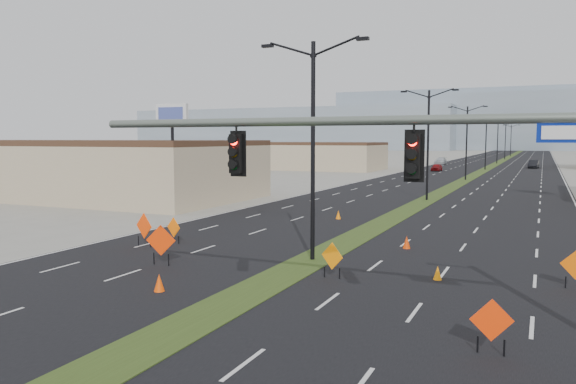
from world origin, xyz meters
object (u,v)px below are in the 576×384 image
at_px(streetlight_1, 428,141).
at_px(streetlight_5, 505,140).
at_px(construction_sign_0, 144,227).
at_px(cone_3, 338,215).
at_px(signal_mast, 493,175).
at_px(construction_sign_4, 492,322).
at_px(streetlight_0, 313,144).
at_px(streetlight_2, 467,140).
at_px(streetlight_4, 498,140).
at_px(construction_sign_5, 576,266).
at_px(streetlight_3, 486,140).
at_px(cone_0, 159,283).
at_px(construction_sign_3, 332,258).
at_px(cone_1, 407,242).
at_px(cone_2, 438,273).
at_px(pole_sign_west, 172,125).
at_px(construction_sign_1, 174,228).
at_px(construction_sign_2, 161,242).
at_px(car_left, 437,167).
at_px(streetlight_6, 511,139).
at_px(car_mid, 534,164).
at_px(car_far, 441,161).

height_order(streetlight_1, streetlight_5, same).
height_order(construction_sign_0, cone_3, construction_sign_0).
height_order(signal_mast, construction_sign_4, signal_mast).
bearing_deg(streetlight_0, streetlight_2, 90.00).
height_order(streetlight_0, streetlight_4, same).
bearing_deg(construction_sign_5, streetlight_2, 110.78).
bearing_deg(streetlight_3, cone_0, -91.96).
relative_size(construction_sign_5, cone_3, 2.43).
relative_size(construction_sign_3, cone_1, 2.21).
xyz_separation_m(streetlight_1, cone_2, (5.94, -29.35, -5.13)).
height_order(cone_3, pole_sign_west, pole_sign_west).
relative_size(construction_sign_1, construction_sign_2, 0.78).
distance_m(car_left, cone_3, 63.04).
relative_size(streetlight_5, streetlight_6, 1.00).
bearing_deg(pole_sign_west, construction_sign_5, -27.82).
bearing_deg(streetlight_4, streetlight_0, -90.00).
bearing_deg(construction_sign_4, streetlight_0, 119.01).
distance_m(car_left, construction_sign_1, 75.34).
height_order(streetlight_5, car_mid, streetlight_5).
bearing_deg(construction_sign_4, streetlight_1, 87.69).
xyz_separation_m(signal_mast, streetlight_0, (-8.56, 10.00, 0.63)).
bearing_deg(streetlight_0, streetlight_5, 90.00).
height_order(streetlight_1, construction_sign_0, streetlight_1).
height_order(car_left, cone_0, car_left).
relative_size(streetlight_6, car_left, 2.67).
bearing_deg(streetlight_6, cone_3, -91.24).
bearing_deg(streetlight_6, construction_sign_4, -87.23).
relative_size(signal_mast, construction_sign_3, 11.08).
relative_size(signal_mast, streetlight_4, 1.63).
bearing_deg(construction_sign_2, cone_2, -2.86).
height_order(streetlight_4, cone_2, streetlight_4).
height_order(car_left, pole_sign_west, pole_sign_west).
distance_m(streetlight_4, construction_sign_4, 121.11).
xyz_separation_m(construction_sign_0, cone_3, (5.88, 13.78, -0.74)).
xyz_separation_m(streetlight_0, streetlight_6, (0.00, 168.00, 0.00)).
bearing_deg(streetlight_2, streetlight_1, -90.00).
xyz_separation_m(construction_sign_5, cone_0, (-14.03, -6.73, -0.55)).
relative_size(streetlight_0, car_far, 1.96).
bearing_deg(streetlight_6, car_far, -99.63).
height_order(construction_sign_3, cone_2, construction_sign_3).
xyz_separation_m(cone_0, cone_1, (6.52, 11.91, -0.00)).
relative_size(signal_mast, construction_sign_5, 10.81).
distance_m(streetlight_0, construction_sign_0, 10.23).
xyz_separation_m(car_far, construction_sign_3, (13.03, -105.82, 0.12)).
relative_size(streetlight_5, pole_sign_west, 1.20).
bearing_deg(cone_0, construction_sign_3, 41.40).
bearing_deg(streetlight_6, streetlight_5, -90.00).
xyz_separation_m(streetlight_6, cone_3, (-3.35, -154.85, -5.11)).
xyz_separation_m(construction_sign_1, cone_3, (5.00, 12.42, -0.52)).
height_order(construction_sign_2, cone_1, construction_sign_2).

